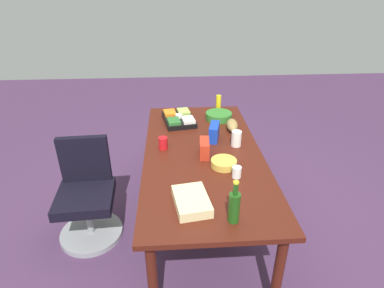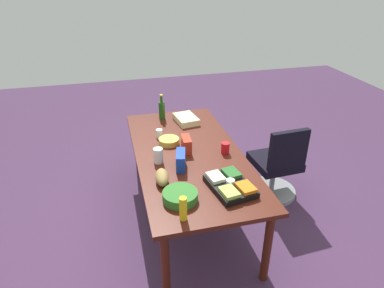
{
  "view_description": "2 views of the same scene",
  "coord_description": "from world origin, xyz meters",
  "px_view_note": "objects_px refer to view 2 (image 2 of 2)",
  "views": [
    {
      "loc": [
        2.41,
        -0.26,
        2.13
      ],
      "look_at": [
        -0.07,
        -0.09,
        0.81
      ],
      "focal_mm": 29.66,
      "sensor_mm": 36.0,
      "label": 1
    },
    {
      "loc": [
        -2.82,
        0.68,
        2.41
      ],
      "look_at": [
        0.11,
        -0.06,
        0.8
      ],
      "focal_mm": 32.0,
      "sensor_mm": 36.0,
      "label": 2
    }
  ],
  "objects_px": {
    "chip_bag_blue": "(181,160)",
    "bread_loaf": "(162,177)",
    "conference_table": "(188,159)",
    "mustard_bottle": "(183,209)",
    "office_chair": "(276,169)",
    "salad_bowl": "(180,196)",
    "red_solo_cup": "(225,148)",
    "wine_bottle": "(162,110)",
    "sheet_cake": "(186,119)",
    "chip_bowl": "(169,141)",
    "mayo_jar": "(158,155)",
    "paper_cup": "(159,133)",
    "chip_bag_red": "(186,144)",
    "veggie_tray": "(230,185)"
  },
  "relations": [
    {
      "from": "wine_bottle",
      "to": "chip_bag_blue",
      "type": "relative_size",
      "value": 1.35
    },
    {
      "from": "mustard_bottle",
      "to": "red_solo_cup",
      "type": "relative_size",
      "value": 1.7
    },
    {
      "from": "chip_bag_blue",
      "to": "sheet_cake",
      "type": "distance_m",
      "value": 1.0
    },
    {
      "from": "conference_table",
      "to": "paper_cup",
      "type": "relative_size",
      "value": 23.75
    },
    {
      "from": "wine_bottle",
      "to": "salad_bowl",
      "type": "distance_m",
      "value": 1.61
    },
    {
      "from": "wine_bottle",
      "to": "mayo_jar",
      "type": "xyz_separation_m",
      "value": [
        -0.99,
        0.21,
        -0.04
      ]
    },
    {
      "from": "mustard_bottle",
      "to": "chip_bag_blue",
      "type": "bearing_deg",
      "value": -11.17
    },
    {
      "from": "chip_bowl",
      "to": "veggie_tray",
      "type": "xyz_separation_m",
      "value": [
        -0.91,
        -0.34,
        0.01
      ]
    },
    {
      "from": "veggie_tray",
      "to": "chip_bowl",
      "type": "bearing_deg",
      "value": 20.4
    },
    {
      "from": "wine_bottle",
      "to": "paper_cup",
      "type": "distance_m",
      "value": 0.5
    },
    {
      "from": "salad_bowl",
      "to": "red_solo_cup",
      "type": "bearing_deg",
      "value": -43.3
    },
    {
      "from": "office_chair",
      "to": "chip_bag_red",
      "type": "height_order",
      "value": "office_chair"
    },
    {
      "from": "red_solo_cup",
      "to": "veggie_tray",
      "type": "relative_size",
      "value": 0.24
    },
    {
      "from": "office_chair",
      "to": "wine_bottle",
      "type": "bearing_deg",
      "value": 55.26
    },
    {
      "from": "mustard_bottle",
      "to": "bread_loaf",
      "type": "relative_size",
      "value": 0.78
    },
    {
      "from": "mayo_jar",
      "to": "red_solo_cup",
      "type": "bearing_deg",
      "value": -88.84
    },
    {
      "from": "office_chair",
      "to": "chip_bowl",
      "type": "xyz_separation_m",
      "value": [
        0.15,
        1.18,
        0.44
      ]
    },
    {
      "from": "conference_table",
      "to": "mustard_bottle",
      "type": "distance_m",
      "value": 0.99
    },
    {
      "from": "salad_bowl",
      "to": "veggie_tray",
      "type": "bearing_deg",
      "value": -83.91
    },
    {
      "from": "paper_cup",
      "to": "chip_bag_red",
      "type": "relative_size",
      "value": 0.45
    },
    {
      "from": "chip_bag_red",
      "to": "veggie_tray",
      "type": "distance_m",
      "value": 0.75
    },
    {
      "from": "chip_bowl",
      "to": "mayo_jar",
      "type": "relative_size",
      "value": 1.47
    },
    {
      "from": "red_solo_cup",
      "to": "wine_bottle",
      "type": "bearing_deg",
      "value": 24.86
    },
    {
      "from": "office_chair",
      "to": "mustard_bottle",
      "type": "distance_m",
      "value": 1.74
    },
    {
      "from": "mayo_jar",
      "to": "conference_table",
      "type": "bearing_deg",
      "value": -72.24
    },
    {
      "from": "chip_bag_blue",
      "to": "bread_loaf",
      "type": "xyz_separation_m",
      "value": [
        -0.19,
        0.21,
        -0.02
      ]
    },
    {
      "from": "wine_bottle",
      "to": "mustard_bottle",
      "type": "xyz_separation_m",
      "value": [
        -1.82,
        0.16,
        -0.02
      ]
    },
    {
      "from": "conference_table",
      "to": "bread_loaf",
      "type": "bearing_deg",
      "value": 142.27
    },
    {
      "from": "chip_bag_red",
      "to": "paper_cup",
      "type": "bearing_deg",
      "value": 31.29
    },
    {
      "from": "conference_table",
      "to": "sheet_cake",
      "type": "relative_size",
      "value": 6.68
    },
    {
      "from": "wine_bottle",
      "to": "veggie_tray",
      "type": "height_order",
      "value": "wine_bottle"
    },
    {
      "from": "conference_table",
      "to": "mustard_bottle",
      "type": "relative_size",
      "value": 11.4
    },
    {
      "from": "conference_table",
      "to": "wine_bottle",
      "type": "relative_size",
      "value": 7.18
    },
    {
      "from": "paper_cup",
      "to": "bread_loaf",
      "type": "distance_m",
      "value": 0.85
    },
    {
      "from": "chip_bag_blue",
      "to": "bread_loaf",
      "type": "relative_size",
      "value": 0.92
    },
    {
      "from": "chip_bag_red",
      "to": "veggie_tray",
      "type": "xyz_separation_m",
      "value": [
        -0.72,
        -0.2,
        -0.03
      ]
    },
    {
      "from": "sheet_cake",
      "to": "veggie_tray",
      "type": "height_order",
      "value": "veggie_tray"
    },
    {
      "from": "chip_bowl",
      "to": "paper_cup",
      "type": "relative_size",
      "value": 2.33
    },
    {
      "from": "red_solo_cup",
      "to": "mustard_bottle",
      "type": "bearing_deg",
      "value": 144.16
    },
    {
      "from": "sheet_cake",
      "to": "mayo_jar",
      "type": "xyz_separation_m",
      "value": [
        -0.82,
        0.46,
        0.04
      ]
    },
    {
      "from": "red_solo_cup",
      "to": "bread_loaf",
      "type": "bearing_deg",
      "value": 116.89
    },
    {
      "from": "conference_table",
      "to": "veggie_tray",
      "type": "xyz_separation_m",
      "value": [
        -0.66,
        -0.19,
        0.11
      ]
    },
    {
      "from": "paper_cup",
      "to": "sheet_cake",
      "type": "relative_size",
      "value": 0.28
    },
    {
      "from": "office_chair",
      "to": "salad_bowl",
      "type": "bearing_deg",
      "value": 122.23
    },
    {
      "from": "office_chair",
      "to": "red_solo_cup",
      "type": "xyz_separation_m",
      "value": [
        -0.18,
        0.69,
        0.46
      ]
    },
    {
      "from": "chip_bowl",
      "to": "bread_loaf",
      "type": "xyz_separation_m",
      "value": [
        -0.67,
        0.19,
        0.02
      ]
    },
    {
      "from": "chip_bag_blue",
      "to": "paper_cup",
      "type": "height_order",
      "value": "chip_bag_blue"
    },
    {
      "from": "sheet_cake",
      "to": "bread_loaf",
      "type": "height_order",
      "value": "bread_loaf"
    },
    {
      "from": "chip_bowl",
      "to": "chip_bag_red",
      "type": "bearing_deg",
      "value": -142.99
    },
    {
      "from": "salad_bowl",
      "to": "paper_cup",
      "type": "distance_m",
      "value": 1.11
    }
  ]
}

